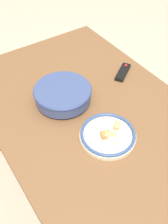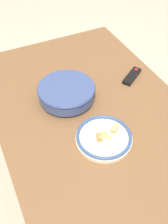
# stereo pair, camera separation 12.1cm
# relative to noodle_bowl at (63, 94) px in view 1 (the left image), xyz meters

# --- Properties ---
(ground_plane) EXTENTS (8.00, 8.00, 0.00)m
(ground_plane) POSITION_rel_noodle_bowl_xyz_m (0.18, 0.08, -0.78)
(ground_plane) COLOR #B7A88E
(dining_table) EXTENTS (1.49, 0.90, 0.74)m
(dining_table) POSITION_rel_noodle_bowl_xyz_m (0.18, 0.08, -0.13)
(dining_table) COLOR brown
(dining_table) RESTS_ON ground_plane
(noodle_bowl) EXTENTS (0.29, 0.29, 0.08)m
(noodle_bowl) POSITION_rel_noodle_bowl_xyz_m (0.00, 0.00, 0.00)
(noodle_bowl) COLOR #384775
(noodle_bowl) RESTS_ON dining_table
(food_plate) EXTENTS (0.25, 0.25, 0.04)m
(food_plate) POSITION_rel_noodle_bowl_xyz_m (0.31, 0.04, -0.03)
(food_plate) COLOR beige
(food_plate) RESTS_ON dining_table
(tv_remote) EXTENTS (0.12, 0.15, 0.02)m
(tv_remote) POSITION_rel_noodle_bowl_xyz_m (-0.00, 0.39, -0.04)
(tv_remote) COLOR black
(tv_remote) RESTS_ON dining_table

